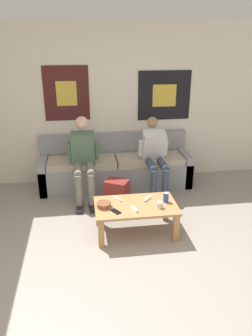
{
  "coord_description": "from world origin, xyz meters",
  "views": [
    {
      "loc": [
        -0.34,
        -2.36,
        2.3
      ],
      "look_at": [
        0.23,
        1.68,
        0.66
      ],
      "focal_mm": 35.0,
      "sensor_mm": 36.0,
      "label": 1
    }
  ],
  "objects_px": {
    "person_seated_adult": "(84,156)",
    "backpack": "(117,195)",
    "game_controller_near_right": "(147,199)",
    "pillar_candle": "(160,205)",
    "game_controller_far_center": "(118,199)",
    "drink_can_blue": "(166,197)",
    "person_seated_teen": "(155,154)",
    "game_controller_near_left": "(134,209)",
    "couch": "(116,168)",
    "coffee_table": "(136,210)",
    "ceramic_bowl": "(104,205)",
    "cell_phone": "(116,211)"
  },
  "relations": [
    {
      "from": "couch",
      "to": "drink_can_blue",
      "type": "relative_size",
      "value": 19.45
    },
    {
      "from": "person_seated_teen",
      "to": "cell_phone",
      "type": "distance_m",
      "value": 1.49
    },
    {
      "from": "backpack",
      "to": "pillar_candle",
      "type": "bearing_deg",
      "value": -61.76
    },
    {
      "from": "person_seated_teen",
      "to": "game_controller_far_center",
      "type": "distance_m",
      "value": 1.2
    },
    {
      "from": "person_seated_adult",
      "to": "person_seated_teen",
      "type": "relative_size",
      "value": 1.06
    },
    {
      "from": "game_controller_near_left",
      "to": "game_controller_far_center",
      "type": "xyz_separation_m",
      "value": [
        -0.17,
        0.29,
        0.0
      ]
    },
    {
      "from": "game_controller_near_right",
      "to": "cell_phone",
      "type": "distance_m",
      "value": 0.49
    },
    {
      "from": "coffee_table",
      "to": "game_controller_far_center",
      "type": "relative_size",
      "value": 7.12
    },
    {
      "from": "person_seated_adult",
      "to": "backpack",
      "type": "relative_size",
      "value": 2.96
    },
    {
      "from": "coffee_table",
      "to": "game_controller_far_center",
      "type": "height_order",
      "value": "game_controller_far_center"
    },
    {
      "from": "drink_can_blue",
      "to": "person_seated_teen",
      "type": "bearing_deg",
      "value": 84.61
    },
    {
      "from": "person_seated_teen",
      "to": "backpack",
      "type": "relative_size",
      "value": 2.79
    },
    {
      "from": "game_controller_far_center",
      "to": "ceramic_bowl",
      "type": "bearing_deg",
      "value": -137.96
    },
    {
      "from": "person_seated_adult",
      "to": "game_controller_far_center",
      "type": "height_order",
      "value": "person_seated_adult"
    },
    {
      "from": "backpack",
      "to": "game_controller_near_right",
      "type": "xyz_separation_m",
      "value": [
        0.32,
        -0.58,
        0.2
      ]
    },
    {
      "from": "game_controller_far_center",
      "to": "cell_phone",
      "type": "relative_size",
      "value": 0.94
    },
    {
      "from": "coffee_table",
      "to": "backpack",
      "type": "bearing_deg",
      "value": 102.96
    },
    {
      "from": "coffee_table",
      "to": "game_controller_near_right",
      "type": "relative_size",
      "value": 7.64
    },
    {
      "from": "person_seated_adult",
      "to": "cell_phone",
      "type": "bearing_deg",
      "value": -74.56
    },
    {
      "from": "drink_can_blue",
      "to": "game_controller_far_center",
      "type": "height_order",
      "value": "drink_can_blue"
    },
    {
      "from": "drink_can_blue",
      "to": "game_controller_near_right",
      "type": "relative_size",
      "value": 0.94
    },
    {
      "from": "person_seated_teen",
      "to": "backpack",
      "type": "xyz_separation_m",
      "value": [
        -0.64,
        -0.44,
        -0.43
      ]
    },
    {
      "from": "backpack",
      "to": "cell_phone",
      "type": "relative_size",
      "value": 2.75
    },
    {
      "from": "person_seated_teen",
      "to": "game_controller_near_left",
      "type": "xyz_separation_m",
      "value": [
        -0.52,
        -1.25,
        -0.23
      ]
    },
    {
      "from": "coffee_table",
      "to": "cell_phone",
      "type": "bearing_deg",
      "value": -152.66
    },
    {
      "from": "game_controller_near_right",
      "to": "cell_phone",
      "type": "height_order",
      "value": "game_controller_near_right"
    },
    {
      "from": "coffee_table",
      "to": "person_seated_adult",
      "type": "bearing_deg",
      "value": 118.98
    },
    {
      "from": "pillar_candle",
      "to": "drink_can_blue",
      "type": "bearing_deg",
      "value": 50.89
    },
    {
      "from": "pillar_candle",
      "to": "game_controller_near_left",
      "type": "bearing_deg",
      "value": -177.33
    },
    {
      "from": "person_seated_adult",
      "to": "ceramic_bowl",
      "type": "xyz_separation_m",
      "value": [
        0.21,
        -1.08,
        -0.24
      ]
    },
    {
      "from": "game_controller_near_right",
      "to": "game_controller_far_center",
      "type": "bearing_deg",
      "value": 171.19
    },
    {
      "from": "person_seated_teen",
      "to": "pillar_candle",
      "type": "height_order",
      "value": "person_seated_teen"
    },
    {
      "from": "backpack",
      "to": "game_controller_near_right",
      "type": "distance_m",
      "value": 0.69
    },
    {
      "from": "person_seated_adult",
      "to": "drink_can_blue",
      "type": "relative_size",
      "value": 9.85
    },
    {
      "from": "couch",
      "to": "game_controller_near_left",
      "type": "xyz_separation_m",
      "value": [
        0.05,
        -1.58,
        0.11
      ]
    },
    {
      "from": "pillar_candle",
      "to": "backpack",
      "type": "bearing_deg",
      "value": 118.24
    },
    {
      "from": "backpack",
      "to": "ceramic_bowl",
      "type": "relative_size",
      "value": 2.34
    },
    {
      "from": "game_controller_near_right",
      "to": "person_seated_teen",
      "type": "bearing_deg",
      "value": 72.38
    },
    {
      "from": "person_seated_adult",
      "to": "game_controller_near_right",
      "type": "xyz_separation_m",
      "value": [
        0.76,
        -0.97,
        -0.26
      ]
    },
    {
      "from": "pillar_candle",
      "to": "game_controller_far_center",
      "type": "distance_m",
      "value": 0.55
    },
    {
      "from": "cell_phone",
      "to": "game_controller_near_right",
      "type": "bearing_deg",
      "value": 30.07
    },
    {
      "from": "drink_can_blue",
      "to": "game_controller_far_center",
      "type": "relative_size",
      "value": 0.88
    },
    {
      "from": "person_seated_adult",
      "to": "cell_phone",
      "type": "distance_m",
      "value": 1.29
    },
    {
      "from": "couch",
      "to": "person_seated_adult",
      "type": "bearing_deg",
      "value": -144.02
    },
    {
      "from": "couch",
      "to": "coffee_table",
      "type": "height_order",
      "value": "couch"
    },
    {
      "from": "couch",
      "to": "pillar_candle",
      "type": "relative_size",
      "value": 27.17
    },
    {
      "from": "couch",
      "to": "person_seated_adult",
      "type": "distance_m",
      "value": 0.73
    },
    {
      "from": "ceramic_bowl",
      "to": "backpack",
      "type": "bearing_deg",
      "value": 71.56
    },
    {
      "from": "couch",
      "to": "cell_phone",
      "type": "height_order",
      "value": "couch"
    },
    {
      "from": "game_controller_near_left",
      "to": "pillar_candle",
      "type": "bearing_deg",
      "value": 2.67
    }
  ]
}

